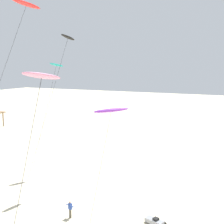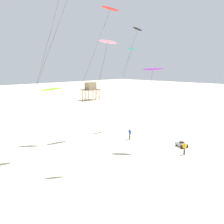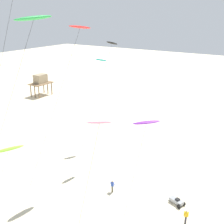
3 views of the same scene
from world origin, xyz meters
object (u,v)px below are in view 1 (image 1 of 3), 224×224
object	(u,v)px
kite_red	(26,6)
kite_flyer_middle	(70,209)
kite_pink	(41,81)
kite_purple	(111,111)
kite_teal	(56,67)
kite_black	(67,40)
beach_buggy	(155,222)

from	to	relation	value
kite_red	kite_flyer_middle	size ratio (longest dim) A/B	12.11
kite_pink	kite_flyer_middle	size ratio (longest dim) A/B	8.46
kite_purple	kite_teal	size ratio (longest dim) A/B	0.75
kite_black	beach_buggy	distance (m)	21.45
kite_black	beach_buggy	xyz separation A→B (m)	(-5.02, -12.43, -16.74)
kite_purple	kite_flyer_middle	world-z (taller)	kite_purple
kite_flyer_middle	beach_buggy	bearing A→B (deg)	-74.69
beach_buggy	kite_teal	bearing A→B (deg)	62.99
kite_flyer_middle	kite_teal	bearing A→B (deg)	40.41
kite_purple	kite_flyer_middle	distance (m)	10.99
kite_teal	kite_pink	bearing A→B (deg)	-145.23
kite_black	kite_pink	bearing A→B (deg)	-149.63
kite_pink	kite_purple	bearing A→B (deg)	2.47
kite_red	kite_flyer_middle	xyz separation A→B (m)	(-0.11, -4.44, -18.79)
kite_teal	beach_buggy	xyz separation A→B (m)	(-8.51, -16.69, -13.71)
kite_flyer_middle	kite_black	bearing A→B (deg)	33.82
kite_black	kite_flyer_middle	size ratio (longest dim) A/B	10.73
kite_purple	kite_black	world-z (taller)	kite_black
kite_teal	kite_black	bearing A→B (deg)	-129.32
kite_red	kite_pink	size ratio (longest dim) A/B	1.43
kite_pink	kite_flyer_middle	world-z (taller)	kite_pink
kite_red	kite_teal	xyz separation A→B (m)	(10.50, 4.59, -5.54)
kite_teal	kite_purple	bearing A→B (deg)	-130.00
kite_pink	kite_black	distance (m)	20.01
kite_teal	kite_flyer_middle	distance (m)	19.22
kite_red	beach_buggy	bearing A→B (deg)	-80.66
kite_flyer_middle	beach_buggy	distance (m)	7.96
kite_pink	kite_black	size ratio (longest dim) A/B	0.79
kite_pink	beach_buggy	size ratio (longest dim) A/B	6.64
kite_red	kite_black	bearing A→B (deg)	2.71
kite_black	beach_buggy	size ratio (longest dim) A/B	8.42
kite_red	beach_buggy	world-z (taller)	kite_red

